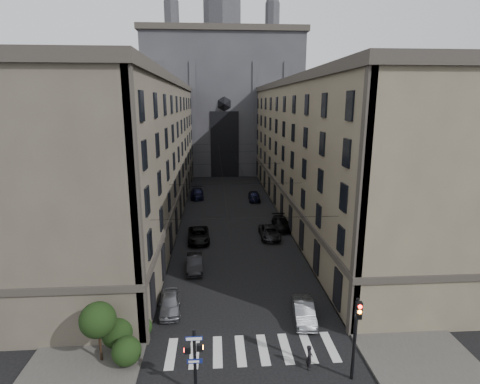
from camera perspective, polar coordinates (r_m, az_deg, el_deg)
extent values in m
cube|color=#383533|center=(55.29, -12.38, -3.38)|extent=(7.00, 80.00, 0.15)
cube|color=#383533|center=(56.14, 9.36, -2.98)|extent=(7.00, 80.00, 0.15)
cube|color=beige|center=(26.67, 1.82, -22.91)|extent=(11.00, 3.20, 0.01)
cube|color=#4D463B|center=(53.97, -16.02, 5.71)|extent=(13.00, 60.00, 18.00)
cube|color=#38332D|center=(53.60, -16.70, 15.71)|extent=(13.60, 60.60, 0.90)
cube|color=#38332D|center=(54.79, -15.70, 0.74)|extent=(13.40, 60.30, 0.50)
cube|color=brown|center=(55.09, 12.77, 6.05)|extent=(13.00, 60.00, 18.00)
cube|color=#38332D|center=(54.72, 13.30, 15.85)|extent=(13.60, 60.60, 0.90)
cube|color=#38332D|center=(55.89, 12.52, 1.17)|extent=(13.40, 60.30, 0.50)
cube|color=#2D2D33|center=(91.38, -2.60, 12.98)|extent=(34.00, 22.00, 30.00)
cube|color=#38332D|center=(92.54, -2.71, 22.62)|extent=(35.00, 23.00, 1.20)
cylinder|color=#2D2D33|center=(93.79, -2.76, 26.54)|extent=(8.40, 8.40, 14.00)
cone|color=#2D2D33|center=(91.15, -10.45, 26.41)|extent=(3.20, 3.20, 13.00)
cone|color=#2D2D33|center=(91.69, 4.99, 26.49)|extent=(3.20, 3.20, 13.00)
cube|color=black|center=(80.81, -2.34, 7.23)|extent=(6.00, 0.30, 14.00)
cylinder|color=black|center=(22.62, -6.89, -24.32)|extent=(0.18, 0.18, 4.00)
cube|color=orange|center=(22.06, -6.17, -22.48)|extent=(0.34, 0.24, 0.38)
cube|color=#FF0C07|center=(22.30, -7.99, -22.73)|extent=(0.34, 0.24, 0.38)
cube|color=navy|center=(21.60, -7.03, -21.28)|extent=(0.95, 0.05, 0.24)
cube|color=navy|center=(22.42, -6.92, -24.22)|extent=(0.85, 0.05, 0.27)
cylinder|color=black|center=(23.95, 17.06, -20.71)|extent=(0.20, 0.20, 5.20)
cube|color=black|center=(22.73, 17.63, -16.82)|extent=(0.34, 0.30, 1.00)
cylinder|color=#FF0C07|center=(22.44, 17.84, -16.31)|extent=(0.22, 0.05, 0.22)
cylinder|color=orange|center=(22.60, 17.78, -17.01)|extent=(0.22, 0.05, 0.22)
cylinder|color=black|center=(22.76, 17.72, -17.71)|extent=(0.22, 0.05, 0.22)
sphere|color=black|center=(25.76, -16.90, -22.18)|extent=(1.80, 1.80, 1.80)
sphere|color=black|center=(27.37, -18.22, -19.70)|extent=(2.00, 2.00, 2.00)
sphere|color=black|center=(28.05, -14.72, -19.28)|extent=(1.40, 1.40, 1.40)
cylinder|color=black|center=(26.40, -20.54, -20.73)|extent=(0.16, 0.16, 2.40)
sphere|color=black|center=(25.56, -20.85, -17.74)|extent=(2.20, 2.20, 2.20)
cylinder|color=black|center=(27.73, 0.90, -3.99)|extent=(14.00, 0.03, 0.03)
cylinder|color=black|center=(39.31, -0.57, 1.27)|extent=(14.00, 0.03, 0.03)
cylinder|color=black|center=(52.07, -1.42, 4.30)|extent=(14.00, 0.03, 0.03)
cylinder|color=black|center=(64.92, -1.94, 6.13)|extent=(14.00, 0.03, 0.03)
cylinder|color=black|center=(76.83, -2.26, 7.28)|extent=(14.00, 0.03, 0.03)
cylinder|color=black|center=(53.08, -2.87, 4.02)|extent=(0.03, 60.00, 0.03)
cylinder|color=black|center=(53.19, -0.06, 4.06)|extent=(0.03, 60.00, 0.03)
imported|color=gray|center=(30.72, -10.61, -16.27)|extent=(1.91, 4.17, 1.39)
imported|color=black|center=(37.02, -6.95, -10.72)|extent=(1.75, 4.35, 1.41)
imported|color=black|center=(44.21, -6.32, -6.55)|extent=(2.74, 5.43, 1.47)
imported|color=black|center=(63.93, -6.56, -0.21)|extent=(2.44, 5.43, 1.55)
imported|color=slate|center=(29.59, 9.68, -17.48)|extent=(1.88, 4.34, 1.39)
imported|color=black|center=(45.14, 4.53, -6.14)|extent=(2.28, 4.92, 1.37)
imported|color=black|center=(48.40, 6.34, -4.77)|extent=(2.08, 5.01, 1.45)
imported|color=black|center=(61.70, 2.18, -0.62)|extent=(1.97, 4.60, 1.55)
imported|color=black|center=(25.14, 10.52, -23.51)|extent=(0.52, 0.66, 1.58)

